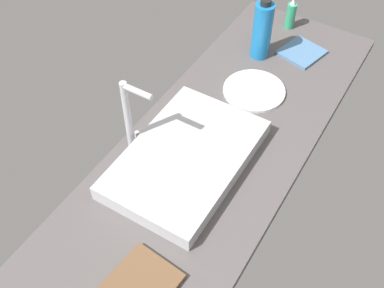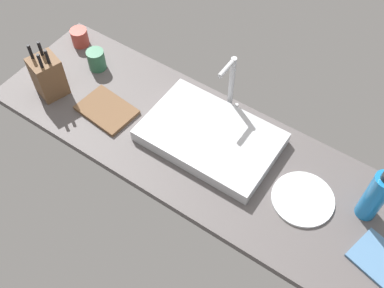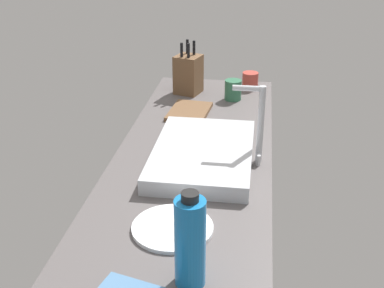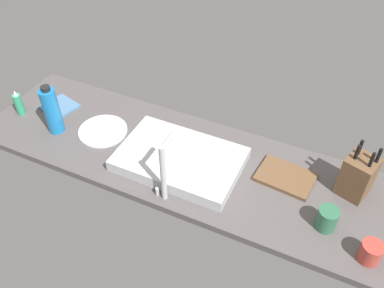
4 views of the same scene
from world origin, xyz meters
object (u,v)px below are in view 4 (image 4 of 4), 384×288
(cutting_board, at_px, (286,177))
(soap_bottle, at_px, (19,104))
(ceramic_cup, at_px, (327,219))
(dish_towel, at_px, (60,107))
(water_bottle, at_px, (52,110))
(sink_basin, at_px, (180,159))
(dinner_plate, at_px, (103,131))
(knife_block, at_px, (358,176))
(faucet, at_px, (164,168))
(coffee_mug, at_px, (371,252))

(cutting_board, xyz_separation_m, soap_bottle, (1.37, 0.14, 0.05))
(cutting_board, xyz_separation_m, ceramic_cup, (-0.21, 0.18, 0.04))
(dish_towel, bearing_deg, water_bottle, 124.56)
(cutting_board, bearing_deg, sink_basin, 14.43)
(soap_bottle, height_order, water_bottle, water_bottle)
(dinner_plate, bearing_deg, ceramic_cup, 174.83)
(knife_block, height_order, cutting_board, knife_block)
(knife_block, relative_size, dish_towel, 1.60)
(knife_block, bearing_deg, water_bottle, 26.01)
(soap_bottle, bearing_deg, sink_basin, -178.66)
(soap_bottle, bearing_deg, cutting_board, -174.17)
(knife_block, distance_m, soap_bottle, 1.66)
(cutting_board, relative_size, dish_towel, 1.49)
(faucet, distance_m, cutting_board, 0.55)
(water_bottle, bearing_deg, cutting_board, -171.55)
(cutting_board, bearing_deg, knife_block, -170.60)
(sink_basin, bearing_deg, soap_bottle, 1.34)
(sink_basin, bearing_deg, cutting_board, -165.57)
(cutting_board, bearing_deg, faucet, 35.84)
(dinner_plate, relative_size, ceramic_cup, 2.45)
(faucet, bearing_deg, water_bottle, -11.96)
(cutting_board, bearing_deg, soap_bottle, 5.83)
(dinner_plate, bearing_deg, coffee_mug, 172.14)
(water_bottle, bearing_deg, dinner_plate, -158.85)
(faucet, distance_m, water_bottle, 0.70)
(coffee_mug, relative_size, ceramic_cup, 0.87)
(cutting_board, relative_size, coffee_mug, 2.85)
(sink_basin, xyz_separation_m, dish_towel, (0.76, -0.10, -0.02))
(water_bottle, xyz_separation_m, coffee_mug, (-1.50, 0.09, -0.08))
(sink_basin, height_order, dish_towel, sink_basin)
(cutting_board, height_order, soap_bottle, soap_bottle)
(cutting_board, distance_m, coffee_mug, 0.47)
(cutting_board, height_order, dish_towel, cutting_board)
(soap_bottle, height_order, ceramic_cup, soap_bottle)
(coffee_mug, bearing_deg, cutting_board, -34.05)
(cutting_board, bearing_deg, dinner_plate, 5.23)
(faucet, bearing_deg, dinner_plate, -25.91)
(sink_basin, xyz_separation_m, knife_block, (-0.74, -0.16, 0.07))
(faucet, distance_m, dish_towel, 0.86)
(faucet, xyz_separation_m, dinner_plate, (0.47, -0.23, -0.16))
(water_bottle, relative_size, coffee_mug, 3.06)
(ceramic_cup, bearing_deg, cutting_board, -41.09)
(knife_block, distance_m, coffee_mug, 0.33)
(knife_block, distance_m, dinner_plate, 1.19)
(faucet, relative_size, cutting_board, 1.20)
(sink_basin, height_order, ceramic_cup, ceramic_cup)
(faucet, height_order, coffee_mug, faucet)
(cutting_board, relative_size, dinner_plate, 1.01)
(cutting_board, distance_m, soap_bottle, 1.38)
(soap_bottle, distance_m, dinner_plate, 0.47)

